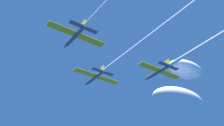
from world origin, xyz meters
TOP-DOWN VIEW (x-y plane):
  - jet_lead at (0.18, -15.80)m, footprint 15.18×52.34m
  - jet_left_wing at (-14.47, -27.20)m, footprint 15.18×46.00m
  - jet_right_wing at (13.86, -25.77)m, footprint 15.18×44.69m
  - cloud_wispy at (67.63, 18.47)m, footprint 23.12×12.72m
  - cloud_puffy at (52.06, 13.01)m, footprint 28.56×15.71m

SIDE VIEW (x-z plane):
  - jet_lead at x=0.18m, z-range -1.22..1.29m
  - jet_right_wing at x=13.86m, z-range -1.14..1.37m
  - jet_left_wing at x=-14.47m, z-range -0.83..1.68m
  - cloud_puffy at x=52.06m, z-range 5.27..15.26m
  - cloud_wispy at x=67.63m, z-range 30.38..38.47m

